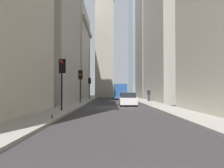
{
  "coord_description": "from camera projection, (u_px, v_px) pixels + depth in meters",
  "views": [
    {
      "loc": [
        -24.82,
        0.56,
        1.63
      ],
      "look_at": [
        14.67,
        0.19,
        2.7
      ],
      "focal_mm": 39.82,
      "sensor_mm": 36.0,
      "label": 1
    }
  ],
  "objects": [
    {
      "name": "ground_plane",
      "position": [
        115.0,
        107.0,
        24.77
      ],
      "size": [
        135.0,
        135.0,
        0.0
      ],
      "primitive_type": "plane",
      "color": "#302D30"
    },
    {
      "name": "sedan_white",
      "position": [
        128.0,
        100.0,
        27.09
      ],
      "size": [
        4.3,
        1.78,
        1.42
      ],
      "color": "silver",
      "rests_on": "ground_plane"
    },
    {
      "name": "church_spire",
      "position": [
        105.0,
        24.0,
        62.31
      ],
      "size": [
        4.95,
        4.95,
        35.43
      ],
      "color": "#A8A091",
      "rests_on": "ground_plane"
    },
    {
      "name": "discarded_bottle",
      "position": [
        52.0,
        117.0,
        13.26
      ],
      "size": [
        0.07,
        0.07,
        0.27
      ],
      "color": "#236033",
      "rests_on": "sidewalk_right"
    },
    {
      "name": "pedestrian",
      "position": [
        149.0,
        94.0,
        35.46
      ],
      "size": [
        0.26,
        0.44,
        1.83
      ],
      "color": "#33333D",
      "rests_on": "sidewalk_left"
    },
    {
      "name": "delivery_truck",
      "position": [
        120.0,
        92.0,
        46.52
      ],
      "size": [
        6.46,
        2.25,
        2.84
      ],
      "color": "#285699",
      "rests_on": "ground_plane"
    },
    {
      "name": "building_right_far",
      "position": [
        64.0,
        55.0,
        54.27
      ],
      "size": [
        18.25,
        10.5,
        19.05
      ],
      "color": "beige",
      "rests_on": "ground_plane"
    },
    {
      "name": "building_left_midfar",
      "position": [
        184.0,
        22.0,
        37.0
      ],
      "size": [
        16.9,
        10.0,
        23.87
      ],
      "color": "#B7B2A5",
      "rests_on": "ground_plane"
    },
    {
      "name": "traffic_light_midblock",
      "position": [
        80.0,
        79.0,
        30.1
      ],
      "size": [
        0.43,
        0.52,
        3.99
      ],
      "color": "black",
      "rests_on": "sidewalk_right"
    },
    {
      "name": "building_left_far",
      "position": [
        161.0,
        30.0,
        53.52
      ],
      "size": [
        12.47,
        10.5,
        29.56
      ],
      "color": "gray",
      "rests_on": "ground_plane"
    },
    {
      "name": "sidewalk_right",
      "position": [
        70.0,
        106.0,
        24.73
      ],
      "size": [
        90.0,
        2.2,
        0.14
      ],
      "primitive_type": "cube",
      "color": "gray",
      "rests_on": "ground_plane"
    },
    {
      "name": "sidewalk_left",
      "position": [
        160.0,
        106.0,
        24.81
      ],
      "size": [
        90.0,
        2.2,
        0.14
      ],
      "primitive_type": "cube",
      "color": "gray",
      "rests_on": "ground_plane"
    },
    {
      "name": "traffic_light_far_junction",
      "position": [
        89.0,
        83.0,
        44.91
      ],
      "size": [
        0.43,
        0.52,
        3.85
      ],
      "color": "black",
      "rests_on": "sidewalk_right"
    },
    {
      "name": "traffic_light_foreground",
      "position": [
        62.0,
        72.0,
        18.87
      ],
      "size": [
        0.43,
        0.52,
        3.94
      ],
      "color": "black",
      "rests_on": "sidewalk_right"
    }
  ]
}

